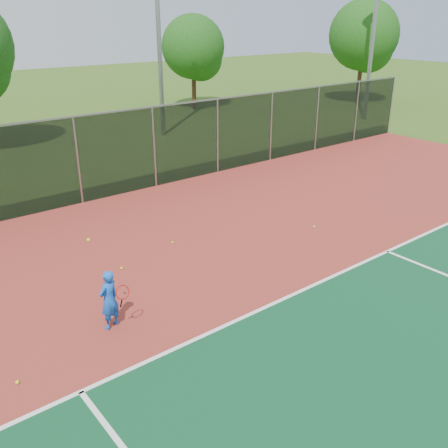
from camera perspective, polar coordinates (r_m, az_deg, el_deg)
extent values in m
cube|color=#993327|center=(12.62, 16.70, -7.13)|extent=(30.00, 20.00, 0.02)
cube|color=white|center=(14.60, 18.16, -2.99)|extent=(22.00, 0.10, 0.00)
cube|color=black|center=(19.03, -8.00, 8.66)|extent=(30.00, 0.04, 3.00)
cube|color=gray|center=(18.72, -8.25, 13.11)|extent=(30.00, 0.06, 0.06)
imported|color=blue|center=(10.67, -13.01, -8.40)|extent=(0.56, 0.45, 1.32)
cylinder|color=black|center=(10.54, -11.65, -8.84)|extent=(0.03, 0.15, 0.27)
torus|color=#A51414|center=(10.31, -11.53, -7.66)|extent=(0.30, 0.13, 0.29)
sphere|color=#D7F01B|center=(10.04, -15.23, -1.76)|extent=(0.07, 0.07, 0.07)
sphere|color=#D7F01B|center=(14.43, -5.90, -2.10)|extent=(0.07, 0.07, 0.07)
sphere|color=#D7F01B|center=(13.20, -11.63, -4.97)|extent=(0.07, 0.07, 0.07)
sphere|color=#D7F01B|center=(15.67, 10.27, -0.29)|extent=(0.07, 0.07, 0.07)
sphere|color=#D7F01B|center=(10.03, -22.55, -16.37)|extent=(0.07, 0.07, 0.07)
cylinder|color=gray|center=(27.41, -7.54, 21.90)|extent=(0.24, 0.24, 11.50)
cylinder|color=gray|center=(32.86, 16.84, 21.32)|extent=(0.24, 0.24, 11.50)
cylinder|color=#371F14|center=(35.96, -3.45, 14.93)|extent=(0.30, 0.30, 2.38)
sphere|color=#164813|center=(35.68, -3.56, 19.56)|extent=(4.23, 4.23, 4.23)
sphere|color=#164813|center=(35.72, -2.69, 18.31)|extent=(2.91, 2.91, 2.91)
cylinder|color=#371F14|center=(39.54, 15.16, 15.21)|extent=(0.30, 0.30, 2.77)
sphere|color=#164813|center=(39.28, 15.69, 20.10)|extent=(4.92, 4.92, 4.92)
sphere|color=#164813|center=(39.47, 16.27, 18.70)|extent=(3.39, 3.39, 3.39)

